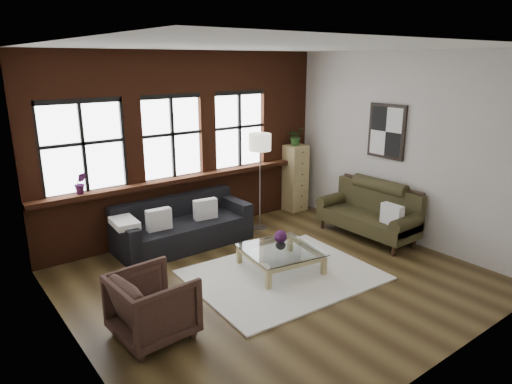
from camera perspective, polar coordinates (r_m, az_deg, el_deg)
floor at (r=6.71m, az=2.48°, el=-10.78°), size 5.50×5.50×0.00m
ceiling at (r=5.98m, az=2.86°, el=17.70°), size 5.50×5.50×0.00m
wall_back at (r=8.18m, az=-8.71°, el=5.87°), size 5.50×0.00×5.50m
wall_front at (r=4.60m, az=23.09°, el=-3.38°), size 5.50×0.00×5.50m
wall_left at (r=4.92m, az=-22.74°, el=-2.13°), size 0.00×5.00×5.00m
wall_right at (r=8.16m, az=17.70°, el=5.26°), size 0.00×5.00×5.00m
brick_backwall at (r=8.13m, az=-8.51°, el=5.81°), size 5.50×0.12×3.20m
sill_ledge at (r=8.17m, az=-8.04°, el=1.86°), size 5.50×0.30×0.08m
window_left at (r=7.43m, az=-20.84°, el=5.13°), size 1.38×0.10×1.50m
window_mid at (r=7.97m, az=-10.48°, el=6.61°), size 1.38×0.10×1.50m
window_right at (r=8.69m, az=-2.19°, el=7.64°), size 1.38×0.10×1.50m
wall_poster at (r=8.27m, az=16.03°, el=7.29°), size 0.05×0.74×0.94m
shag_rug at (r=6.79m, az=3.39°, el=-10.31°), size 2.69×2.17×0.03m
dark_sofa at (r=7.77m, az=-9.07°, el=-3.80°), size 2.26×0.92×0.82m
pillow_a at (r=7.42m, az=-12.05°, el=-3.37°), size 0.41×0.17×0.34m
pillow_b at (r=7.80m, az=-6.35°, el=-2.13°), size 0.41×0.19×0.34m
vintage_settee at (r=8.23m, az=13.76°, el=-2.33°), size 0.82×1.84×0.98m
pillow_settee at (r=7.81m, az=16.63°, el=-2.71°), size 0.15×0.38×0.34m
armchair at (r=5.41m, az=-12.77°, el=-13.65°), size 0.89×0.87×0.77m
coffee_table at (r=6.90m, az=3.05°, el=-8.44°), size 1.20×1.20×0.35m
vase at (r=6.80m, az=3.09°, el=-6.50°), size 0.17×0.17×0.16m
flowers at (r=6.76m, az=3.10°, el=-5.58°), size 0.19×0.19×0.19m
drawer_chest at (r=9.49m, az=4.83°, el=1.79°), size 0.42×0.42×1.38m
potted_plant_top at (r=9.32m, az=4.96°, el=6.97°), size 0.38×0.35×0.36m
floor_lamp at (r=8.31m, az=0.49°, el=1.73°), size 0.40×0.40×1.93m
sill_plant at (r=7.38m, az=-21.08°, el=1.03°), size 0.21×0.19×0.34m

